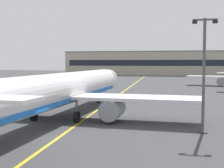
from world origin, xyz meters
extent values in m
plane|color=#3D3D3F|center=(0.00, 0.00, 0.00)|extent=(400.00, 400.00, 0.00)
cube|color=yellow|center=(0.00, 30.00, 0.00)|extent=(7.29, 179.88, 0.01)
cylinder|color=white|center=(-1.83, 8.50, 3.50)|extent=(5.44, 36.14, 3.80)
cone|color=white|center=(-0.95, 27.78, 3.50)|extent=(3.72, 2.76, 3.61)
cube|color=blue|center=(-1.83, 8.50, 2.46)|extent=(5.23, 33.26, 0.44)
cube|color=black|center=(-1.03, 25.89, 4.17)|extent=(2.90, 1.23, 0.60)
cube|color=white|center=(-1.80, 9.10, 2.65)|extent=(32.19, 6.25, 0.36)
cylinder|color=gray|center=(-8.04, 8.39, 1.43)|extent=(2.46, 3.70, 2.30)
cylinder|color=black|center=(-7.95, 10.24, 1.43)|extent=(1.96, 0.27, 1.95)
cylinder|color=gray|center=(4.35, 7.82, 1.43)|extent=(2.46, 3.70, 2.30)
cylinder|color=black|center=(4.43, 9.67, 1.43)|extent=(1.96, 0.27, 1.95)
cylinder|color=#4C4C51|center=(-1.17, 22.99, 1.48)|extent=(0.24, 0.24, 1.60)
cylinder|color=black|center=(-1.17, 22.99, 0.45)|extent=(0.44, 0.92, 0.90)
cylinder|color=#4C4C51|center=(-4.51, 6.63, 1.77)|extent=(0.24, 0.24, 1.60)
cylinder|color=black|center=(-4.51, 6.63, 0.65)|extent=(0.46, 1.32, 1.30)
cylinder|color=#4C4C51|center=(0.68, 6.39, 1.77)|extent=(0.24, 0.24, 1.60)
cylinder|color=black|center=(0.68, 6.39, 0.65)|extent=(0.46, 1.32, 1.30)
cylinder|color=gray|center=(23.09, 63.61, 1.37)|extent=(2.93, 3.85, 2.20)
cylinder|color=black|center=(23.50, 65.33, 1.37)|extent=(1.86, 0.60, 1.87)
cylinder|color=#515156|center=(13.78, 4.39, 5.35)|extent=(0.28, 0.28, 10.71)
cylinder|color=#333338|center=(13.78, 4.39, 0.05)|extent=(0.90, 0.90, 0.10)
cube|color=#515156|center=(13.78, 4.39, 10.56)|extent=(2.20, 0.16, 0.16)
cube|color=black|center=(12.88, 4.39, 10.36)|extent=(0.44, 0.36, 0.28)
cube|color=black|center=(14.68, 4.39, 10.36)|extent=(0.44, 0.36, 0.28)
cube|color=#B2A893|center=(11.12, 129.03, 5.74)|extent=(111.01, 12.00, 11.48)
cube|color=black|center=(11.12, 122.98, 6.14)|extent=(106.57, 0.12, 2.80)
cube|color=gray|center=(11.12, 129.03, 11.68)|extent=(111.41, 12.40, 0.40)
camera|label=1|loc=(11.43, -25.59, 6.71)|focal=49.79mm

